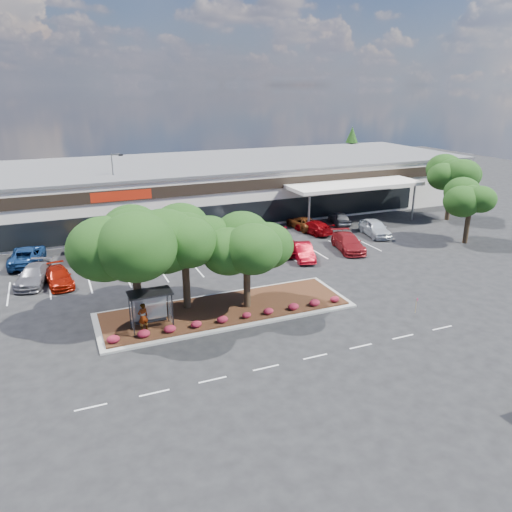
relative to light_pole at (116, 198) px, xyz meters
name	(u,v)px	position (x,y,z in m)	size (l,w,h in m)	color
ground	(275,330)	(6.04, -27.96, -3.74)	(160.00, 160.00, 0.00)	black
retail_store	(161,189)	(6.10, 5.94, -0.58)	(80.40, 25.20, 6.25)	white
landscape_island	(226,310)	(4.04, -23.96, -3.61)	(18.00, 6.00, 0.26)	#999994
lane_markings	(222,277)	(5.89, -17.54, -3.73)	(33.12, 20.06, 0.01)	silver
shrub_row	(236,317)	(4.04, -26.06, -3.23)	(17.00, 0.80, 0.50)	maroon
bus_shelter	(150,299)	(-1.46, -25.02, -1.43)	(2.75, 1.55, 2.59)	black
island_tree_west	(135,265)	(-1.96, -23.46, 0.47)	(7.20, 7.20, 7.89)	black
island_tree_mid	(185,259)	(1.54, -22.76, 0.18)	(6.60, 6.60, 7.32)	black
island_tree_east	(247,263)	(5.54, -24.26, -0.22)	(5.80, 5.80, 6.50)	black
tree_east_near	(469,212)	(32.04, -17.96, -0.48)	(5.60, 5.60, 6.51)	black
tree_east_far	(451,188)	(37.04, -9.96, 0.07)	(6.40, 6.40, 7.62)	black
conifer_north_east	(351,154)	(40.04, 16.04, 0.76)	(3.96, 3.96, 9.00)	black
person_waiting	(143,317)	(-2.00, -25.11, -2.54)	(0.68, 0.45, 1.88)	#594C47
light_pole	(116,198)	(0.00, 0.00, 0.00)	(1.41, 0.75, 8.51)	#999994
survey_stake	(416,303)	(16.33, -29.40, -3.01)	(0.08, 0.14, 1.13)	tan
car_0	(34,275)	(-8.57, -13.04, -3.00)	(2.07, 5.09, 1.48)	slate
car_1	(59,277)	(-6.73, -14.06, -3.07)	(1.87, 4.60, 1.34)	#891104
car_2	(136,263)	(-0.42, -13.32, -2.96)	(2.19, 5.38, 1.56)	maroon
car_4	(223,253)	(7.37, -13.77, -2.94)	(1.87, 4.66, 1.59)	maroon
car_5	(281,243)	(13.53, -13.08, -2.89)	(2.37, 5.83, 1.69)	maroon
car_6	(303,252)	(14.37, -16.07, -3.00)	(1.56, 4.47, 1.47)	maroon
car_7	(348,243)	(19.64, -15.44, -2.95)	(2.20, 5.42, 1.57)	maroon
car_8	(375,228)	(25.02, -12.27, -2.88)	(2.02, 5.02, 1.71)	#B5BCC4
car_9	(27,255)	(-9.13, -7.71, -2.91)	(2.73, 5.92, 1.65)	navy
car_10	(80,250)	(-4.67, -7.96, -2.93)	(1.71, 4.92, 1.62)	#81500A
car_11	(146,241)	(1.53, -7.36, -2.99)	(2.10, 5.17, 1.50)	navy
car_12	(175,237)	(4.62, -6.91, -2.99)	(2.47, 5.35, 1.49)	#7A0401
car_13	(240,233)	(11.12, -8.24, -2.93)	(2.25, 5.53, 1.60)	#A9ACB7
car_15	(303,223)	(19.26, -6.83, -3.05)	(2.26, 4.91, 1.36)	#622E11
car_16	(314,227)	(19.42, -8.91, -3.03)	(1.98, 4.86, 1.41)	#790307
car_17	(339,218)	(23.97, -6.80, -2.99)	(1.75, 4.35, 1.48)	#595B61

